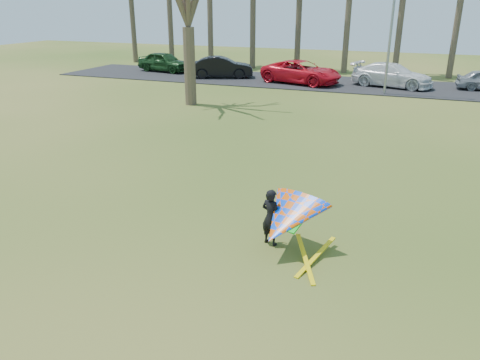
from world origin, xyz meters
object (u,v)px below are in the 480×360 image
(car_2, at_px, (301,72))
(kite_flyer, at_px, (286,219))
(car_3, at_px, (392,75))
(car_0, at_px, (164,62))
(car_1, at_px, (221,67))
(streetlight, at_px, (395,20))

(car_2, bearing_deg, kite_flyer, -151.20)
(car_3, height_order, kite_flyer, kite_flyer)
(car_0, height_order, car_3, car_0)
(car_2, xyz_separation_m, kite_flyer, (5.51, -23.43, -0.01))
(car_0, distance_m, car_1, 5.83)
(streetlight, relative_size, kite_flyer, 3.35)
(car_3, bearing_deg, car_2, 111.52)
(streetlight, height_order, car_1, streetlight)
(car_0, relative_size, car_3, 0.86)
(streetlight, xyz_separation_m, car_3, (0.03, 2.91, -3.63))
(streetlight, distance_m, car_0, 18.81)
(car_0, bearing_deg, kite_flyer, -135.09)
(car_3, bearing_deg, car_0, 101.06)
(car_0, relative_size, kite_flyer, 1.94)
(car_1, bearing_deg, car_2, -115.19)
(car_2, relative_size, car_3, 1.06)
(car_0, height_order, car_1, car_0)
(car_0, height_order, car_2, car_2)
(car_1, height_order, car_3, same)
(car_1, distance_m, car_2, 6.33)
(streetlight, height_order, kite_flyer, streetlight)
(streetlight, relative_size, car_3, 1.49)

